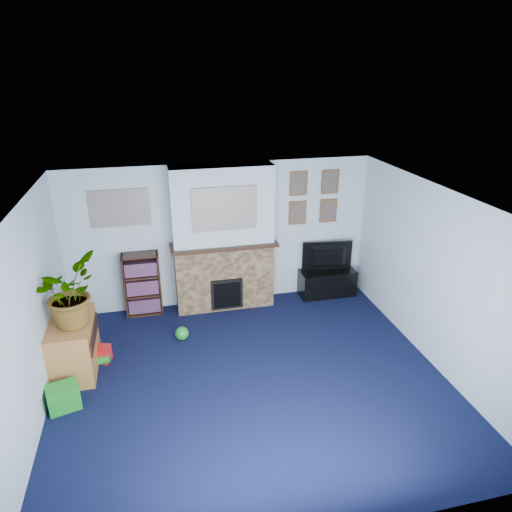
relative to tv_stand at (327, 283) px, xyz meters
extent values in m
cube|color=black|center=(-1.83, -2.03, -0.23)|extent=(5.00, 4.50, 0.01)
cube|color=white|center=(-1.83, -2.03, 2.17)|extent=(5.00, 4.50, 0.01)
cube|color=silver|center=(-1.83, 0.22, 0.97)|extent=(5.00, 0.04, 2.40)
cube|color=silver|center=(-1.83, -4.28, 0.97)|extent=(5.00, 0.04, 2.40)
cube|color=silver|center=(-4.33, -2.03, 0.97)|extent=(0.04, 4.50, 2.40)
cube|color=silver|center=(0.67, -2.03, 0.97)|extent=(0.04, 4.50, 2.40)
cube|color=brown|center=(-1.83, 0.02, 0.33)|extent=(1.60, 0.40, 1.10)
cube|color=brown|center=(-1.83, 0.02, 1.52)|extent=(1.60, 0.40, 1.30)
cube|color=brown|center=(-1.83, -0.01, 0.90)|extent=(1.72, 0.50, 0.05)
cube|color=brown|center=(-1.83, -0.19, 0.10)|extent=(0.52, 0.08, 0.52)
cube|color=brown|center=(-1.83, -0.23, 0.10)|extent=(0.44, 0.02, 0.44)
cube|color=gray|center=(-1.83, -0.19, 1.55)|extent=(1.00, 0.03, 0.68)
cube|color=gray|center=(-3.38, 0.21, 1.55)|extent=(0.90, 0.03, 0.58)
cube|color=brown|center=(-0.53, 0.20, 1.77)|extent=(0.30, 0.03, 0.40)
cube|color=brown|center=(0.02, 0.20, 1.77)|extent=(0.30, 0.03, 0.40)
cube|color=brown|center=(-0.53, 0.20, 1.27)|extent=(0.30, 0.03, 0.40)
cube|color=brown|center=(0.02, 0.20, 1.27)|extent=(0.30, 0.03, 0.40)
cube|color=black|center=(0.00, 0.00, 0.00)|extent=(0.97, 0.41, 0.46)
imported|color=black|center=(0.00, 0.02, 0.49)|extent=(0.89, 0.22, 0.51)
cube|color=black|center=(-3.16, 0.20, 0.30)|extent=(0.58, 0.02, 1.05)
cube|color=black|center=(-3.44, 0.07, 0.30)|extent=(0.03, 0.28, 1.05)
cube|color=black|center=(-2.89, 0.07, 0.30)|extent=(0.03, 0.28, 1.05)
cube|color=black|center=(-3.16, 0.07, -0.21)|extent=(0.56, 0.28, 0.03)
cube|color=black|center=(-3.16, 0.07, 0.12)|extent=(0.56, 0.28, 0.03)
cube|color=black|center=(-3.16, 0.07, 0.46)|extent=(0.56, 0.28, 0.03)
cube|color=black|center=(-3.16, 0.07, 0.81)|extent=(0.56, 0.28, 0.03)
cube|color=black|center=(-3.16, 0.06, -0.05)|extent=(0.50, 0.22, 0.24)
cube|color=black|center=(-3.16, 0.06, 0.28)|extent=(0.50, 0.22, 0.24)
cube|color=black|center=(-3.16, 0.06, 0.59)|extent=(0.50, 0.22, 0.22)
cube|color=#AA6C36|center=(-4.07, -1.28, 0.12)|extent=(0.53, 0.96, 0.74)
imported|color=#26661E|center=(-4.02, -1.33, 0.96)|extent=(0.78, 0.88, 0.88)
cube|color=gold|center=(-1.82, -0.03, 1.00)|extent=(0.11, 0.07, 0.16)
cylinder|color=#B2BFC6|center=(-1.54, -0.03, 1.01)|extent=(0.05, 0.05, 0.15)
sphere|color=gray|center=(-2.44, -0.03, 0.99)|extent=(0.12, 0.12, 0.12)
cylinder|color=red|center=(-1.20, -0.03, 0.99)|extent=(0.06, 0.06, 0.12)
cube|color=#198C26|center=(-4.13, -2.02, -0.08)|extent=(0.43, 0.38, 0.29)
sphere|color=#198C26|center=(-2.63, -0.87, -0.14)|extent=(0.20, 0.20, 0.20)
cube|color=red|center=(-3.74, -1.17, -0.12)|extent=(0.24, 0.24, 0.23)
cylinder|color=#198C26|center=(-3.79, -1.24, -0.15)|extent=(0.29, 0.13, 0.17)
camera|label=1|loc=(-2.88, -6.78, 3.59)|focal=32.00mm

